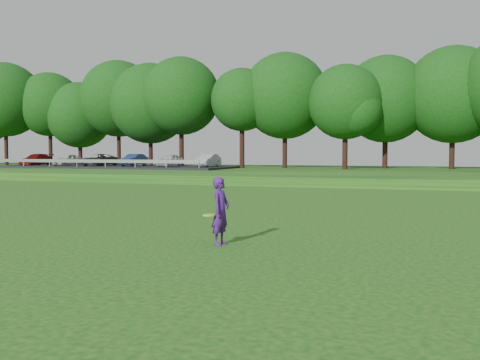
% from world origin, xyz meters
% --- Properties ---
extents(ground, '(140.00, 140.00, 0.00)m').
position_xyz_m(ground, '(0.00, 0.00, 0.00)').
color(ground, '#0D4510').
rests_on(ground, ground).
extents(berm, '(130.00, 30.00, 0.60)m').
position_xyz_m(berm, '(0.00, 34.00, 0.30)').
color(berm, '#0D4510').
rests_on(berm, ground).
extents(walking_path, '(130.00, 1.60, 0.04)m').
position_xyz_m(walking_path, '(0.00, 20.00, 0.02)').
color(walking_path, gray).
rests_on(walking_path, ground).
extents(treeline, '(104.00, 7.00, 15.00)m').
position_xyz_m(treeline, '(0.00, 38.00, 8.10)').
color(treeline, '#103C0D').
rests_on(treeline, berm).
extents(parking_lot, '(24.00, 9.00, 1.38)m').
position_xyz_m(parking_lot, '(-24.45, 32.82, 1.06)').
color(parking_lot, black).
rests_on(parking_lot, berm).
extents(woman, '(0.55, 0.68, 1.58)m').
position_xyz_m(woman, '(1.45, -1.43, 0.79)').
color(woman, '#471974').
rests_on(woman, ground).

